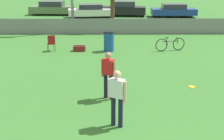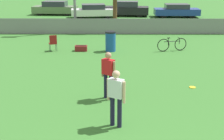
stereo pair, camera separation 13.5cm
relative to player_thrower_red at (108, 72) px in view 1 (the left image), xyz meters
The scene contains 12 objects.
fence_backline 11.99m from the player_thrower_red, 85.84° to the left, with size 24.99×0.07×1.21m.
player_thrower_red is the anchor object (origin of this frame).
player_receiver_white 2.05m from the player_thrower_red, 82.88° to the right, with size 0.51×0.40×1.67m.
frisbee_disc 3.51m from the player_thrower_red, 19.03° to the left, with size 0.25×0.25×0.03m.
folding_chair_sideline 7.54m from the player_thrower_red, 115.14° to the left, with size 0.52×0.52×0.92m.
bicycle_sideline 7.76m from the player_thrower_red, 63.71° to the left, with size 1.71×0.56×0.77m.
trash_bin 6.89m from the player_thrower_red, 90.05° to the left, with size 0.59×0.59×1.11m.
gear_bag_sideline 7.14m from the player_thrower_red, 103.53° to the left, with size 0.67×0.37×0.32m.
parked_car_olive 23.29m from the player_thrower_red, 104.72° to the left, with size 4.62×2.14×1.39m.
parked_car_white 20.41m from the player_thrower_red, 95.16° to the left, with size 4.42×2.27×1.29m.
parked_car_dark 21.63m from the player_thrower_red, 86.23° to the left, with size 4.54×2.20×1.47m.
parked_car_blue 21.77m from the player_thrower_red, 73.15° to the left, with size 4.36×1.85×1.27m.
Camera 1 is at (-0.80, -4.03, 4.21)m, focal length 50.00 mm.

